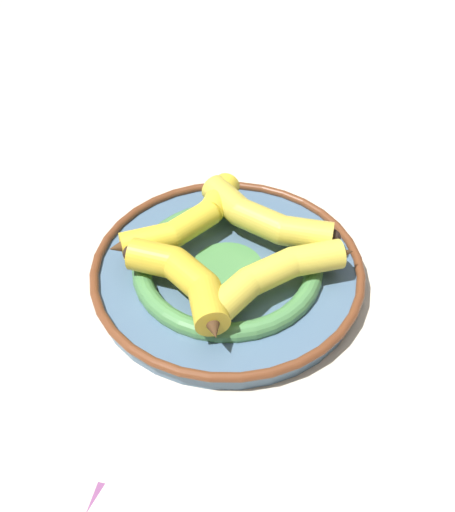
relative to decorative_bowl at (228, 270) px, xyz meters
The scene contains 6 objects.
ground_plane 0.02m from the decorative_bowl, 148.52° to the right, with size 2.80×2.80×0.00m, color beige.
decorative_bowl is the anchor object (origin of this frame).
banana_a 0.08m from the decorative_bowl, 154.65° to the right, with size 0.06×0.20×0.03m.
banana_b 0.08m from the decorative_bowl, 111.73° to the left, with size 0.17×0.08×0.04m.
banana_c 0.08m from the decorative_bowl, 19.52° to the left, with size 0.09×0.19×0.03m.
banana_d 0.08m from the decorative_bowl, 64.09° to the right, with size 0.18×0.11×0.04m.
Camera 1 is at (-0.43, 0.24, 0.53)m, focal length 42.00 mm.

